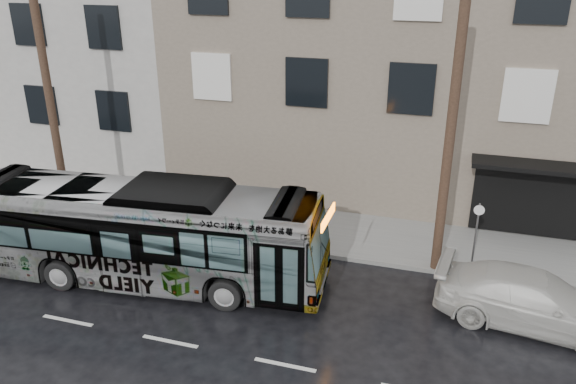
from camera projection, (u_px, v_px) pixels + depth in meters
name	position (u px, v px, depth m)	size (l,w,h in m)	color
ground	(209.00, 292.00, 17.11)	(120.00, 120.00, 0.00)	black
sidewalk	(263.00, 223.00, 21.41)	(90.00, 3.60, 0.15)	gray
building_taupe	(425.00, 54.00, 24.87)	(20.00, 12.00, 11.00)	gray
utility_pole_front	(450.00, 134.00, 16.49)	(0.30, 0.30, 9.00)	#4A3325
utility_pole_rear	(50.00, 101.00, 20.27)	(0.30, 0.30, 9.00)	#4A3325
sign_post	(475.00, 239.00, 17.45)	(0.06, 0.06, 2.40)	slate
bus	(142.00, 232.00, 17.31)	(2.69, 11.49, 3.20)	#B2B2B2
white_sedan	(533.00, 300.00, 15.38)	(2.12, 5.21, 1.51)	#BCBAB2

